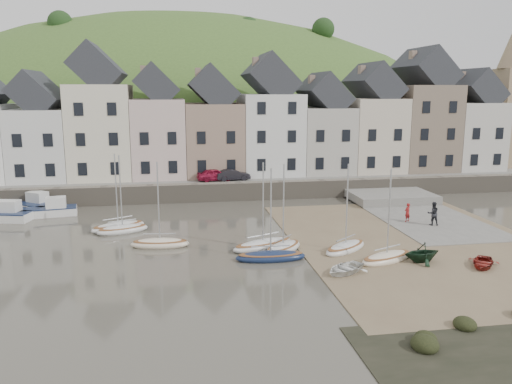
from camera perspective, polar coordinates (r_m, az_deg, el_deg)
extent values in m
plane|color=#49453A|center=(35.62, 1.58, -6.62)|extent=(160.00, 160.00, 0.00)
cube|color=#3D5C24|center=(66.38, -3.66, 2.45)|extent=(90.00, 30.00, 1.50)
cube|color=slate|center=(54.97, -2.46, 1.45)|extent=(70.00, 7.00, 0.10)
cube|color=slate|center=(51.67, -1.99, 0.08)|extent=(70.00, 1.20, 1.80)
cube|color=brown|center=(39.14, 17.68, -5.46)|extent=(18.00, 26.00, 0.06)
cube|color=slate|center=(47.78, 17.65, -2.42)|extent=(8.00, 18.00, 0.12)
ellipsoid|color=#3D5C24|center=(97.67, -8.12, -6.04)|extent=(134.40, 84.00, 84.00)
cylinder|color=#382619|center=(83.03, -20.90, 15.47)|extent=(0.50, 0.50, 3.00)
sphere|color=#213D19|center=(83.28, -21.03, 17.18)|extent=(3.60, 3.60, 3.60)
cylinder|color=#382619|center=(85.57, -10.77, 15.85)|extent=(0.50, 0.50, 3.00)
sphere|color=#213D19|center=(85.81, -10.84, 17.52)|extent=(3.60, 3.60, 3.60)
cylinder|color=#382619|center=(84.49, -0.88, 16.10)|extent=(0.50, 0.50, 3.00)
sphere|color=#213D19|center=(84.73, -0.88, 17.79)|extent=(3.60, 3.60, 3.60)
cylinder|color=#382619|center=(86.12, 7.46, 15.92)|extent=(0.50, 0.50, 3.00)
sphere|color=#213D19|center=(86.36, 7.51, 17.58)|extent=(3.60, 3.60, 3.60)
cube|color=silver|center=(59.13, -22.68, 4.91)|extent=(5.80, 8.00, 7.50)
cube|color=gray|center=(59.21, -24.57, 11.25)|extent=(0.60, 0.90, 1.40)
cube|color=beige|center=(57.92, -16.81, 6.42)|extent=(6.40, 8.00, 10.00)
cube|color=gray|center=(58.09, -18.90, 14.45)|extent=(0.60, 0.90, 1.40)
cube|color=#C8ADA5|center=(57.52, -10.76, 5.92)|extent=(5.60, 8.00, 8.50)
cube|color=gray|center=(57.36, -12.45, 12.92)|extent=(0.60, 0.90, 1.40)
cube|color=gray|center=(57.71, -4.80, 5.85)|extent=(6.20, 8.00, 8.00)
cube|color=gray|center=(57.37, -6.51, 12.91)|extent=(0.60, 0.90, 1.40)
cube|color=silver|center=(58.53, 1.54, 6.45)|extent=(6.60, 8.00, 9.00)
cube|color=gray|center=(58.10, -0.07, 14.15)|extent=(0.60, 0.90, 1.40)
cube|color=#AAA69B|center=(60.09, 7.42, 5.77)|extent=(5.80, 8.00, 7.50)
cube|color=gray|center=(59.42, 6.22, 12.18)|extent=(0.60, 0.90, 1.40)
cube|color=beige|center=(62.02, 12.74, 6.22)|extent=(6.00, 8.00, 8.50)
cube|color=gray|center=(61.28, 11.71, 13.02)|extent=(0.60, 0.90, 1.40)
cube|color=#766555|center=(64.56, 17.95, 6.81)|extent=(6.40, 8.00, 10.00)
cube|color=gray|center=(63.80, 17.10, 14.22)|extent=(0.60, 0.90, 1.40)
cube|color=beige|center=(67.67, 22.56, 5.83)|extent=(5.80, 8.00, 8.00)
cube|color=gray|center=(66.71, 21.94, 11.78)|extent=(0.60, 0.90, 1.40)
cube|color=#997F60|center=(70.53, 26.45, 7.34)|extent=(3.50, 3.50, 12.00)
ellipsoid|color=silver|center=(42.37, -15.13, -3.80)|extent=(4.62, 3.34, 0.84)
ellipsoid|color=brown|center=(42.31, -15.14, -3.52)|extent=(4.25, 3.06, 0.20)
cylinder|color=#B2B5B7|center=(41.69, -15.34, 0.31)|extent=(0.10, 0.10, 5.60)
cylinder|color=#B2B5B7|center=(42.18, -15.18, -2.82)|extent=(2.21, 1.17, 0.08)
ellipsoid|color=silver|center=(41.44, -14.66, -4.12)|extent=(4.28, 2.76, 0.84)
ellipsoid|color=brown|center=(41.38, -14.68, -3.83)|extent=(3.93, 2.52, 0.20)
cylinder|color=#B2B5B7|center=(40.74, -14.88, 0.09)|extent=(0.10, 0.10, 5.60)
cylinder|color=#B2B5B7|center=(41.25, -14.72, -3.12)|extent=(2.11, 0.81, 0.08)
ellipsoid|color=beige|center=(37.18, -10.67, -5.72)|extent=(4.28, 1.90, 0.84)
ellipsoid|color=brown|center=(37.12, -10.68, -5.39)|extent=(3.94, 1.73, 0.20)
cylinder|color=#B2B5B7|center=(36.40, -10.85, -1.05)|extent=(0.10, 0.10, 5.60)
cylinder|color=#B2B5B7|center=(36.97, -10.71, -4.61)|extent=(2.28, 0.30, 0.08)
ellipsoid|color=silver|center=(35.55, 3.04, -6.33)|extent=(3.73, 3.76, 0.84)
ellipsoid|color=brown|center=(35.48, 3.04, -5.99)|extent=(3.41, 3.45, 0.20)
cylinder|color=#B2B5B7|center=(34.73, 3.09, -1.45)|extent=(0.10, 0.10, 5.60)
cylinder|color=#B2B5B7|center=(35.33, 3.05, -5.17)|extent=(1.52, 1.55, 0.08)
ellipsoid|color=silver|center=(36.26, 0.79, -5.96)|extent=(5.08, 3.35, 0.84)
ellipsoid|color=brown|center=(36.19, 0.79, -5.63)|extent=(4.66, 3.06, 0.20)
cylinder|color=#B2B5B7|center=(35.46, 0.81, -1.17)|extent=(0.10, 0.10, 5.60)
cylinder|color=#B2B5B7|center=(36.04, 0.79, -4.82)|extent=(2.49, 1.16, 0.08)
ellipsoid|color=#152242|center=(33.79, 1.64, -7.27)|extent=(4.70, 1.63, 0.84)
ellipsoid|color=brown|center=(33.72, 1.65, -6.92)|extent=(4.32, 1.48, 0.20)
cylinder|color=#B2B5B7|center=(32.93, 1.67, -2.15)|extent=(0.10, 0.10, 5.60)
cylinder|color=#B2B5B7|center=(33.56, 1.65, -6.06)|extent=(2.56, 0.15, 0.08)
ellipsoid|color=silver|center=(36.12, 9.96, -6.20)|extent=(4.23, 3.73, 0.84)
ellipsoid|color=brown|center=(36.06, 9.97, -5.87)|extent=(3.88, 3.41, 0.20)
cylinder|color=#B2B5B7|center=(35.32, 10.13, -1.40)|extent=(0.10, 0.10, 5.60)
cylinder|color=#B2B5B7|center=(35.90, 10.00, -5.06)|extent=(1.87, 1.46, 0.08)
ellipsoid|color=beige|center=(34.56, 14.38, -7.20)|extent=(4.54, 3.12, 0.84)
ellipsoid|color=brown|center=(34.49, 14.40, -6.86)|extent=(4.17, 2.85, 0.20)
cylinder|color=#B2B5B7|center=(33.72, 14.64, -2.20)|extent=(0.10, 0.10, 5.60)
cylinder|color=#B2B5B7|center=(34.34, 14.44, -6.02)|extent=(2.19, 1.03, 0.08)
cube|color=silver|center=(48.85, -22.15, -2.08)|extent=(5.00, 2.43, 0.70)
cube|color=#152242|center=(48.77, -22.18, -1.66)|extent=(4.91, 2.47, 0.08)
cube|color=silver|center=(48.40, -21.43, -1.11)|extent=(1.85, 1.45, 1.00)
cube|color=silver|center=(48.55, -25.98, -1.45)|extent=(2.15, 1.61, 1.00)
cube|color=silver|center=(51.52, -23.93, -1.56)|extent=(5.11, 4.26, 0.70)
cube|color=#152242|center=(51.44, -23.96, -1.16)|extent=(5.06, 4.24, 0.08)
cube|color=silver|center=(51.60, -23.22, -0.52)|extent=(2.13, 1.99, 1.00)
imported|color=white|center=(31.74, 9.87, -8.39)|extent=(3.51, 3.27, 0.59)
imported|color=black|center=(34.77, 18.03, -6.41)|extent=(2.75, 2.46, 1.31)
imported|color=maroon|center=(35.35, 23.97, -7.21)|extent=(3.08, 3.22, 0.54)
imported|color=maroon|center=(44.65, 16.55, -2.18)|extent=(0.68, 0.59, 1.56)
imported|color=#222228|center=(44.06, 19.16, -2.28)|extent=(1.04, 0.86, 1.93)
imported|color=#9F1736|center=(53.66, -4.58, 1.93)|extent=(3.95, 1.98, 1.29)
imported|color=black|center=(53.85, -2.59, 1.94)|extent=(3.72, 1.68, 1.19)
ellipsoid|color=black|center=(24.62, 18.42, -15.26)|extent=(0.98, 1.08, 0.64)
ellipsoid|color=black|center=(26.54, 22.29, -13.50)|extent=(1.05, 1.16, 0.69)
ellipsoid|color=black|center=(24.01, 18.31, -15.84)|extent=(1.20, 1.32, 0.78)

